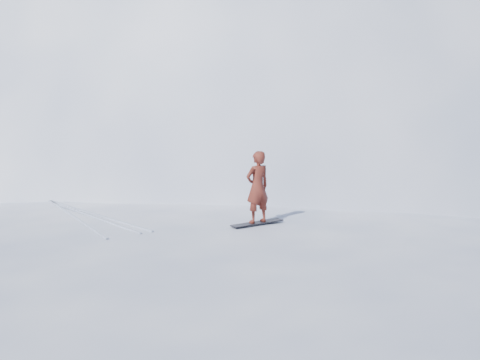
% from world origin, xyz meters
% --- Properties ---
extents(ground, '(400.00, 400.00, 0.00)m').
position_xyz_m(ground, '(0.00, 0.00, 0.00)').
color(ground, white).
rests_on(ground, ground).
extents(near_ridge, '(36.00, 28.00, 4.80)m').
position_xyz_m(near_ridge, '(1.00, 3.00, 0.00)').
color(near_ridge, white).
rests_on(near_ridge, ground).
extents(summit_peak, '(60.00, 56.00, 56.00)m').
position_xyz_m(summit_peak, '(22.00, 26.00, 0.00)').
color(summit_peak, white).
rests_on(summit_peak, ground).
extents(peak_shoulder, '(28.00, 24.00, 18.00)m').
position_xyz_m(peak_shoulder, '(10.00, 20.00, 0.00)').
color(peak_shoulder, white).
rests_on(peak_shoulder, ground).
extents(wind_bumps, '(16.00, 14.40, 1.00)m').
position_xyz_m(wind_bumps, '(-0.56, 2.12, 0.00)').
color(wind_bumps, white).
rests_on(wind_bumps, ground).
extents(snowboard, '(1.65, 0.42, 0.03)m').
position_xyz_m(snowboard, '(3.48, 1.23, 2.41)').
color(snowboard, black).
rests_on(snowboard, near_ridge).
extents(snowboarder, '(0.76, 0.53, 2.01)m').
position_xyz_m(snowboarder, '(3.48, 1.23, 3.43)').
color(snowboarder, maroon).
rests_on(snowboarder, snowboard).
extents(board_tracks, '(1.88, 5.98, 0.04)m').
position_xyz_m(board_tracks, '(-0.52, 4.65, 2.42)').
color(board_tracks, silver).
rests_on(board_tracks, ground).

